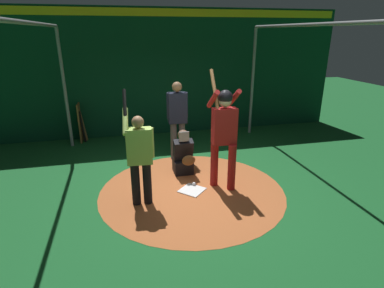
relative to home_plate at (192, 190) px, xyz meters
name	(u,v)px	position (x,y,z in m)	size (l,w,h in m)	color
ground_plane	(192,191)	(0.00, 0.00, -0.01)	(26.65, 26.65, 0.00)	#195B28
dirt_circle	(192,190)	(0.00, 0.00, -0.01)	(3.50, 3.50, 0.01)	#B76033
home_plate	(192,190)	(0.00, 0.00, 0.00)	(0.42, 0.42, 0.01)	white
batter	(224,129)	(-0.03, 0.61, 1.16)	(0.68, 0.49, 2.22)	maroon
catcher	(183,156)	(-0.81, 0.00, 0.37)	(0.58, 0.40, 0.98)	black
umpire	(177,116)	(-1.67, 0.05, 1.02)	(0.23, 0.49, 1.83)	#4C4C51
visitor	(139,155)	(0.24, -0.96, 0.91)	(0.55, 0.50, 1.98)	black
back_wall	(161,73)	(-3.83, 0.00, 1.76)	(0.23, 10.65, 3.51)	#0C3D26
cage_frame	(192,76)	(0.00, 0.00, 2.16)	(6.41, 5.15, 3.03)	gray
bat_rack	(81,123)	(-3.59, -2.30, 0.48)	(0.58, 0.20, 1.05)	olive
baseball_0	(194,184)	(-0.17, 0.08, 0.03)	(0.07, 0.07, 0.07)	white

